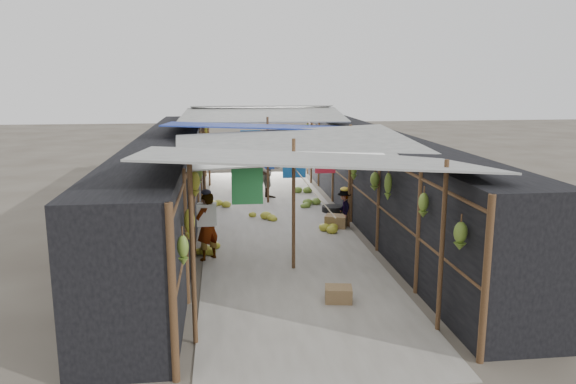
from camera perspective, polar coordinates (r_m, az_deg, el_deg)
name	(u,v)px	position (r m, az deg, el deg)	size (l,w,h in m)	color
ground	(320,337)	(8.53, 3.23, -14.47)	(80.00, 80.00, 0.00)	#6B6356
aisle_slab	(276,224)	(14.59, -1.21, -3.23)	(3.60, 16.00, 0.02)	#9E998E
stall_left	(169,183)	(14.34, -12.03, 0.92)	(1.40, 15.00, 2.30)	black
stall_right	(379,178)	(14.85, 9.20, 1.38)	(1.40, 15.00, 2.30)	black
crate_near	(338,295)	(9.68, 5.15, -10.35)	(0.45, 0.36, 0.27)	#8C6747
crate_mid	(336,221)	(14.27, 4.92, -3.00)	(0.53, 0.43, 0.32)	#8C6747
crate_back	(241,186)	(19.00, -4.82, 0.64)	(0.46, 0.38, 0.30)	#8C6747
black_basin	(332,209)	(15.89, 4.51, -1.74)	(0.58, 0.58, 0.18)	black
vendor_elderly	(207,227)	(11.72, -8.22, -3.50)	(0.52, 0.34, 1.44)	silver
shopper_blue	(268,170)	(17.41, -2.07, 2.27)	(0.90, 0.70, 1.85)	#1D3E95
vendor_seated	(344,208)	(14.34, 5.73, -1.62)	(0.62, 0.36, 0.96)	#514C46
market_canopy	(276,130)	(14.51, -1.27, 6.31)	(5.62, 15.20, 2.77)	brown
hanging_bananas	(274,163)	(14.08, -1.48, 3.00)	(3.96, 14.25, 0.82)	olive
floor_bananas	(279,210)	(15.39, -0.92, -1.89)	(3.53, 6.84, 0.34)	olive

